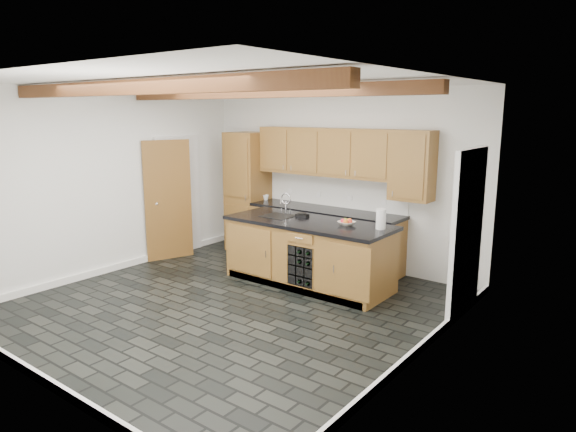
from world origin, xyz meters
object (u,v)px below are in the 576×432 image
(fruit_bowl, at_px, (347,223))
(paper_towel, at_px, (381,219))
(kitchen_scale, at_px, (302,215))
(island, at_px, (308,253))

(fruit_bowl, distance_m, paper_towel, 0.49)
(kitchen_scale, relative_size, paper_towel, 0.72)
(kitchen_scale, distance_m, fruit_bowl, 0.83)
(kitchen_scale, xyz_separation_m, paper_towel, (1.30, -0.03, 0.11))
(kitchen_scale, xyz_separation_m, fruit_bowl, (0.82, -0.10, 0.00))
(island, height_order, fruit_bowl, fruit_bowl)
(island, bearing_deg, paper_towel, 9.73)
(fruit_bowl, xyz_separation_m, paper_towel, (0.48, 0.08, 0.11))
(island, relative_size, paper_towel, 9.19)
(kitchen_scale, relative_size, fruit_bowl, 0.86)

